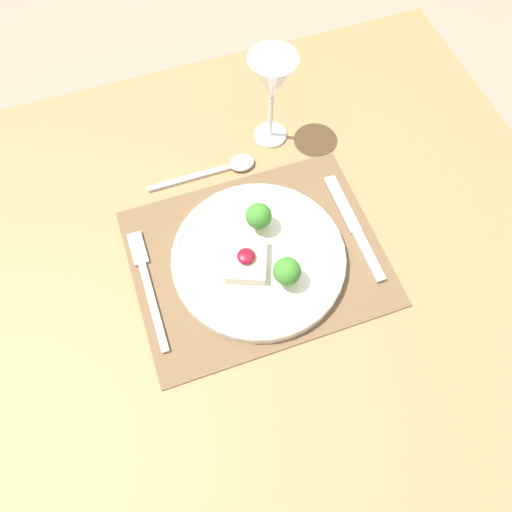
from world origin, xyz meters
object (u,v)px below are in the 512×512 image
fork (147,280)px  spoon (226,167)px  dinner_plate (257,258)px  wine_glass_near (272,81)px  knife (357,233)px

fork → spoon: size_ratio=1.09×
dinner_plate → wine_glass_near: 0.30m
knife → fork: bearing=176.8°
knife → spoon: spoon is taller
dinner_plate → knife: (0.18, -0.01, -0.01)m
dinner_plate → fork: size_ratio=1.31×
knife → spoon: bearing=131.1°
fork → knife: (0.36, -0.03, 0.00)m
knife → spoon: size_ratio=1.09×
fork → knife: bearing=-7.0°
dinner_plate → wine_glass_near: (0.11, 0.25, 0.12)m
spoon → wine_glass_near: wine_glass_near is taller
dinner_plate → fork: bearing=172.2°
fork → spoon: (0.19, 0.17, -0.00)m
fork → spoon: bearing=40.6°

